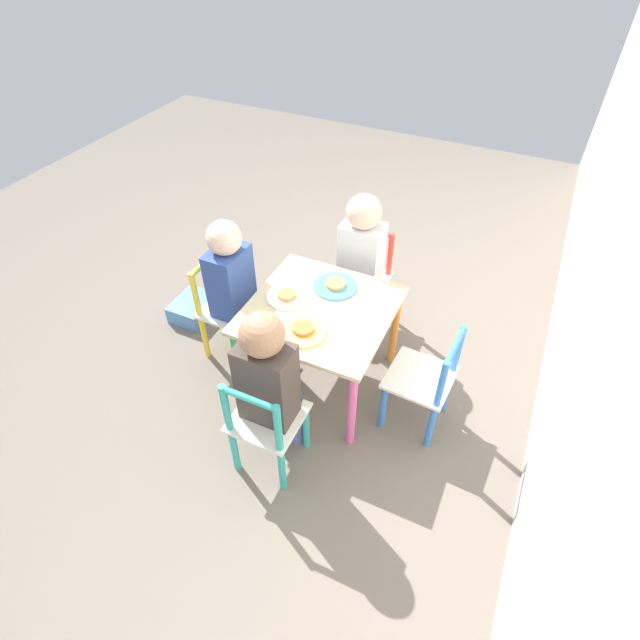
# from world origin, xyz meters

# --- Properties ---
(ground_plane) EXTENTS (6.00, 6.00, 0.00)m
(ground_plane) POSITION_xyz_m (0.00, 0.00, 0.00)
(ground_plane) COLOR #6B6056
(kids_table) EXTENTS (0.60, 0.60, 0.45)m
(kids_table) POSITION_xyz_m (0.00, 0.00, 0.39)
(kids_table) COLOR beige
(kids_table) RESTS_ON ground_plane
(chair_red) EXTENTS (0.27, 0.27, 0.52)m
(chair_red) POSITION_xyz_m (-0.49, 0.01, 0.25)
(chair_red) COLOR silver
(chair_red) RESTS_ON ground_plane
(chair_yellow) EXTENTS (0.26, 0.26, 0.52)m
(chair_yellow) POSITION_xyz_m (-0.01, -0.49, 0.25)
(chair_yellow) COLOR silver
(chair_yellow) RESTS_ON ground_plane
(chair_teal) EXTENTS (0.26, 0.26, 0.52)m
(chair_teal) POSITION_xyz_m (0.49, 0.00, 0.25)
(chair_teal) COLOR silver
(chair_teal) RESTS_ON ground_plane
(chair_blue) EXTENTS (0.28, 0.28, 0.52)m
(chair_blue) POSITION_xyz_m (0.03, 0.49, 0.25)
(chair_blue) COLOR silver
(chair_blue) RESTS_ON ground_plane
(child_left) EXTENTS (0.22, 0.20, 0.76)m
(child_left) POSITION_xyz_m (-0.43, 0.01, 0.45)
(child_left) COLOR #7A6B5B
(child_left) RESTS_ON ground_plane
(child_front) EXTENTS (0.20, 0.21, 0.75)m
(child_front) POSITION_xyz_m (-0.01, -0.43, 0.44)
(child_front) COLOR #7A6B5B
(child_front) RESTS_ON ground_plane
(child_right) EXTENTS (0.21, 0.20, 0.77)m
(child_right) POSITION_xyz_m (0.43, 0.00, 0.46)
(child_right) COLOR #4C608E
(child_right) RESTS_ON ground_plane
(plate_left) EXTENTS (0.20, 0.20, 0.03)m
(plate_left) POSITION_xyz_m (-0.16, 0.00, 0.46)
(plate_left) COLOR #4C9EE0
(plate_left) RESTS_ON kids_table
(plate_front) EXTENTS (0.18, 0.18, 0.03)m
(plate_front) POSITION_xyz_m (-0.00, -0.16, 0.46)
(plate_front) COLOR white
(plate_front) RESTS_ON kids_table
(plate_right) EXTENTS (0.20, 0.20, 0.03)m
(plate_right) POSITION_xyz_m (0.16, 0.00, 0.46)
(plate_right) COLOR #EADB66
(plate_right) RESTS_ON kids_table
(storage_bin) EXTENTS (0.23, 0.19, 0.10)m
(storage_bin) POSITION_xyz_m (-0.12, -0.82, 0.05)
(storage_bin) COLOR #4C7FB7
(storage_bin) RESTS_ON ground_plane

